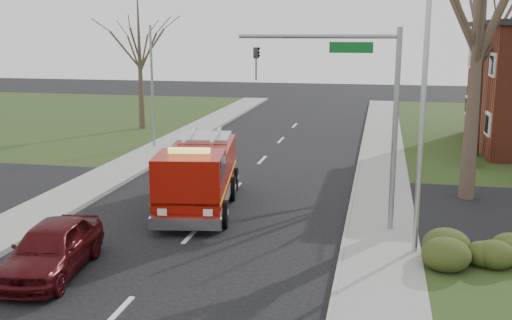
# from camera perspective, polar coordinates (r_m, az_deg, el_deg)

# --- Properties ---
(ground) EXTENTS (120.00, 120.00, 0.00)m
(ground) POSITION_cam_1_polar(r_m,az_deg,el_deg) (20.35, -6.08, -7.01)
(ground) COLOR black
(ground) RESTS_ON ground
(sidewalk_right) EXTENTS (2.40, 80.00, 0.15)m
(sidewalk_right) POSITION_cam_1_polar(r_m,az_deg,el_deg) (19.42, 11.79, -7.93)
(sidewalk_right) COLOR gray
(sidewalk_right) RESTS_ON ground
(sidewalk_left) EXTENTS (2.40, 80.00, 0.15)m
(sidewalk_left) POSITION_cam_1_polar(r_m,az_deg,el_deg) (22.94, -21.06, -5.36)
(sidewalk_left) COLOR gray
(sidewalk_left) RESTS_ON ground
(health_center_sign) EXTENTS (0.12, 2.00, 1.40)m
(health_center_sign) POSITION_cam_1_polar(r_m,az_deg,el_deg) (31.63, 19.78, 0.91)
(health_center_sign) COLOR #50121B
(health_center_sign) RESTS_ON ground
(hedge_corner) EXTENTS (2.80, 2.00, 0.90)m
(hedge_corner) POSITION_cam_1_polar(r_m,az_deg,el_deg) (18.55, 20.59, -7.79)
(hedge_corner) COLOR #2B3914
(hedge_corner) RESTS_ON lawn_right
(bare_tree_near) EXTENTS (6.00, 6.00, 12.00)m
(bare_tree_near) POSITION_cam_1_polar(r_m,az_deg,el_deg) (24.53, 20.57, 13.17)
(bare_tree_near) COLOR #3F3125
(bare_tree_near) RESTS_ON ground
(bare_tree_far) EXTENTS (5.25, 5.25, 10.50)m
(bare_tree_far) POSITION_cam_1_polar(r_m,az_deg,el_deg) (33.64, 20.76, 11.10)
(bare_tree_far) COLOR #3F3125
(bare_tree_far) RESTS_ON ground
(bare_tree_left) EXTENTS (4.50, 4.50, 9.00)m
(bare_tree_left) POSITION_cam_1_polar(r_m,az_deg,el_deg) (41.50, -11.06, 10.43)
(bare_tree_left) COLOR #3F3125
(bare_tree_left) RESTS_ON ground
(traffic_signal_mast) EXTENTS (5.29, 0.18, 6.80)m
(traffic_signal_mast) POSITION_cam_1_polar(r_m,az_deg,el_deg) (19.88, 9.52, 6.36)
(traffic_signal_mast) COLOR gray
(traffic_signal_mast) RESTS_ON ground
(streetlight_pole) EXTENTS (1.48, 0.16, 8.40)m
(streetlight_pole) POSITION_cam_1_polar(r_m,az_deg,el_deg) (17.93, 15.41, 4.97)
(streetlight_pole) COLOR #B7BABF
(streetlight_pole) RESTS_ON ground
(utility_pole_far) EXTENTS (0.14, 0.14, 7.00)m
(utility_pole_far) POSITION_cam_1_polar(r_m,az_deg,el_deg) (34.86, -9.85, 6.79)
(utility_pole_far) COLOR gray
(utility_pole_far) RESTS_ON ground
(fire_engine) EXTENTS (3.57, 7.18, 2.78)m
(fire_engine) POSITION_cam_1_polar(r_m,az_deg,el_deg) (22.83, -5.49, -1.59)
(fire_engine) COLOR #930F06
(fire_engine) RESTS_ON ground
(parked_car_maroon) EXTENTS (2.25, 4.56, 1.50)m
(parked_car_maroon) POSITION_cam_1_polar(r_m,az_deg,el_deg) (17.78, -18.88, -7.95)
(parked_car_maroon) COLOR #430A0D
(parked_car_maroon) RESTS_ON ground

